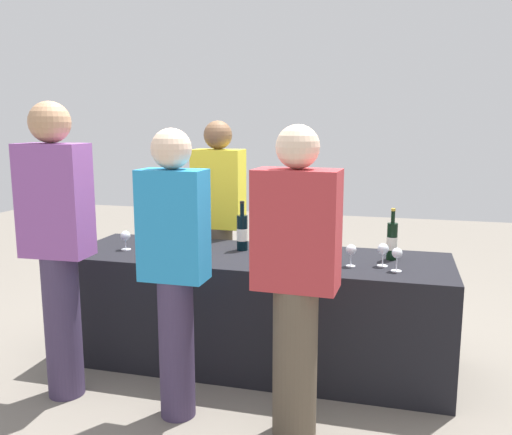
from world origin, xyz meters
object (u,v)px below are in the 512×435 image
(wine_glass_4, at_px, (397,254))
(guest_0, at_px, (57,239))
(wine_bottle_3, at_px, (301,235))
(wine_glass_3, at_px, (383,250))
(wine_bottle_4, at_px, (392,241))
(wine_bottle_0, at_px, (162,228))
(guest_2, at_px, (296,275))
(wine_glass_0, at_px, (126,237))
(wine_bottle_1, at_px, (187,230))
(server_pouring, at_px, (219,217))
(wine_bottle_2, at_px, (242,232))
(guest_1, at_px, (174,263))
(wine_glass_2, at_px, (351,251))
(wine_glass_1, at_px, (195,240))

(wine_glass_4, bearing_deg, guest_0, -163.55)
(wine_bottle_3, height_order, guest_0, guest_0)
(wine_bottle_3, xyz_separation_m, wine_glass_3, (0.54, -0.22, -0.02))
(wine_bottle_4, height_order, wine_glass_3, wine_bottle_4)
(wine_bottle_0, relative_size, guest_2, 0.20)
(wine_glass_0, relative_size, guest_0, 0.08)
(wine_glass_0, bearing_deg, wine_bottle_0, 54.89)
(wine_bottle_0, bearing_deg, wine_bottle_4, -1.44)
(wine_bottle_3, relative_size, guest_0, 0.20)
(wine_bottle_4, bearing_deg, wine_glass_3, -105.20)
(wine_bottle_1, distance_m, server_pouring, 0.46)
(wine_bottle_2, distance_m, guest_1, 0.88)
(wine_bottle_0, height_order, server_pouring, server_pouring)
(wine_bottle_4, distance_m, wine_glass_0, 1.76)
(wine_bottle_4, height_order, wine_glass_2, wine_bottle_4)
(wine_glass_2, xyz_separation_m, wine_glass_3, (0.19, 0.05, 0.00))
(wine_bottle_2, relative_size, guest_0, 0.20)
(wine_bottle_2, bearing_deg, guest_2, -58.79)
(wine_bottle_2, distance_m, wine_glass_1, 0.33)
(wine_glass_0, relative_size, server_pouring, 0.08)
(wine_bottle_3, xyz_separation_m, wine_bottle_4, (0.59, -0.04, 0.00))
(wine_glass_0, height_order, wine_glass_4, wine_glass_4)
(guest_1, height_order, guest_2, guest_2)
(wine_bottle_1, xyz_separation_m, guest_1, (0.29, -0.88, 0.01))
(wine_glass_4, bearing_deg, wine_bottle_1, 168.70)
(wine_bottle_3, xyz_separation_m, wine_glass_1, (-0.66, -0.23, -0.02))
(wine_bottle_3, distance_m, wine_bottle_4, 0.59)
(guest_1, bearing_deg, wine_bottle_0, 118.75)
(guest_0, bearing_deg, wine_bottle_0, 72.31)
(wine_bottle_3, bearing_deg, wine_bottle_1, -177.70)
(wine_bottle_0, xyz_separation_m, wine_bottle_4, (1.59, -0.04, 0.00))
(guest_0, bearing_deg, guest_1, -5.66)
(wine_bottle_0, height_order, wine_bottle_1, wine_bottle_1)
(wine_glass_4, height_order, guest_2, guest_2)
(wine_glass_1, distance_m, server_pouring, 0.66)
(server_pouring, bearing_deg, guest_0, 69.22)
(wine_bottle_0, xyz_separation_m, server_pouring, (0.29, 0.43, 0.02))
(wine_bottle_2, xyz_separation_m, wine_glass_3, (0.94, -0.18, -0.02))
(wine_bottle_1, bearing_deg, guest_1, -71.87)
(wine_bottle_0, height_order, wine_glass_4, wine_bottle_0)
(guest_1, distance_m, guest_2, 0.65)
(guest_0, bearing_deg, wine_glass_0, 80.70)
(wine_glass_3, bearing_deg, guest_0, -160.11)
(wine_bottle_4, relative_size, guest_2, 0.21)
(wine_bottle_0, xyz_separation_m, wine_bottle_1, (0.20, -0.03, -0.00))
(wine_glass_0, relative_size, wine_glass_2, 0.97)
(guest_2, bearing_deg, wine_bottle_1, 138.94)
(wine_bottle_0, xyz_separation_m, wine_glass_0, (-0.16, -0.23, -0.03))
(wine_glass_4, distance_m, guest_0, 1.95)
(wine_bottle_4, bearing_deg, guest_1, -141.65)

